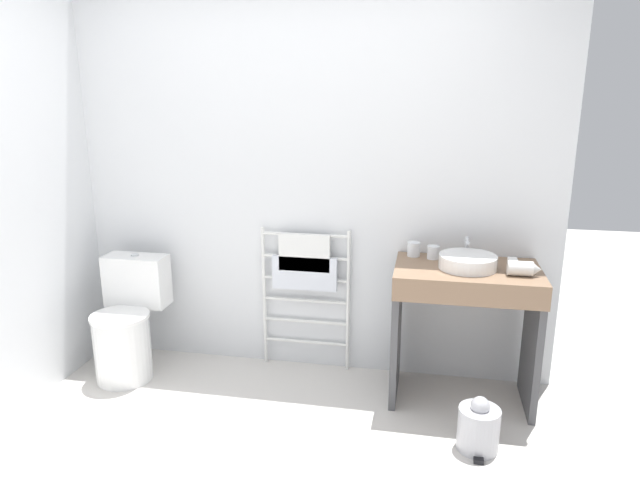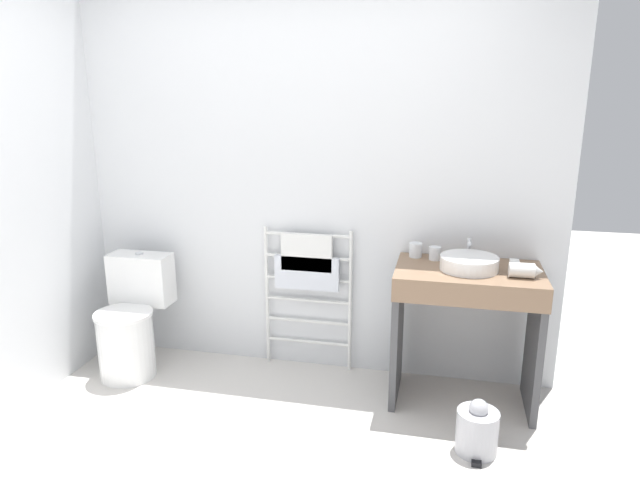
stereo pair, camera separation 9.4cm
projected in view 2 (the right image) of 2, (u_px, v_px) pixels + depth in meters
name	position (u px, v px, depth m)	size (l,w,h in m)	color
wall_back	(308.00, 178.00, 3.68)	(3.22, 0.12, 2.56)	silver
wall_side	(13.00, 189.00, 3.27)	(0.12, 2.14, 2.56)	silver
toilet	(131.00, 323.00, 3.76)	(0.42, 0.53, 0.78)	white
towel_radiator	(307.00, 272.00, 3.73)	(0.59, 0.06, 0.96)	white
vanity_counter	(466.00, 316.00, 3.32)	(0.83, 0.54, 0.84)	#84664C
sink_basin	(469.00, 263.00, 3.23)	(0.33, 0.33, 0.08)	white
faucet	(469.00, 247.00, 3.39)	(0.02, 0.10, 0.14)	silver
cup_near_wall	(416.00, 250.00, 3.49)	(0.08, 0.08, 0.09)	white
cup_near_edge	(435.00, 253.00, 3.43)	(0.07, 0.07, 0.08)	white
hair_dryer	(523.00, 270.00, 3.11)	(0.18, 0.17, 0.08)	white
trash_bin	(477.00, 430.00, 2.95)	(0.22, 0.25, 0.30)	#B7B7BC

